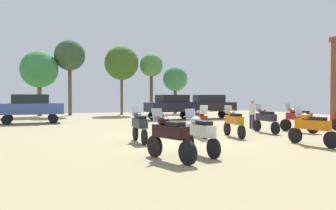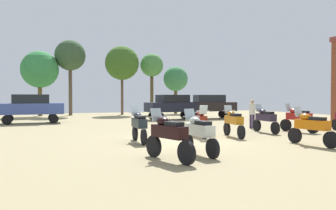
# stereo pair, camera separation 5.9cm
# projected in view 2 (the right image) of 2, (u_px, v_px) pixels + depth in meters

# --- Properties ---
(ground_plane) EXTENTS (44.00, 52.00, 0.02)m
(ground_plane) POSITION_uv_depth(u_px,v_px,m) (181.00, 140.00, 14.22)
(ground_plane) COLOR #988962
(motorcycle_1) EXTENTS (0.82, 2.14, 1.49)m
(motorcycle_1) POSITION_uv_depth(u_px,v_px,m) (168.00, 135.00, 9.64)
(motorcycle_1) COLOR black
(motorcycle_1) RESTS_ON ground
(motorcycle_3) EXTENTS (0.62, 2.20, 1.46)m
(motorcycle_3) POSITION_uv_depth(u_px,v_px,m) (199.00, 121.00, 15.41)
(motorcycle_3) COLOR black
(motorcycle_3) RESTS_ON ground
(motorcycle_4) EXTENTS (0.62, 2.14, 1.44)m
(motorcycle_4) POSITION_uv_depth(u_px,v_px,m) (199.00, 132.00, 10.66)
(motorcycle_4) COLOR black
(motorcycle_4) RESTS_ON ground
(motorcycle_5) EXTENTS (0.81, 2.13, 1.47)m
(motorcycle_5) POSITION_uv_depth(u_px,v_px,m) (298.00, 118.00, 17.47)
(motorcycle_5) COLOR black
(motorcycle_5) RESTS_ON ground
(motorcycle_6) EXTENTS (0.62, 2.08, 1.44)m
(motorcycle_6) POSITION_uv_depth(u_px,v_px,m) (139.00, 125.00, 13.54)
(motorcycle_6) COLOR black
(motorcycle_6) RESTS_ON ground
(motorcycle_8) EXTENTS (0.62, 2.20, 1.45)m
(motorcycle_8) POSITION_uv_depth(u_px,v_px,m) (265.00, 119.00, 17.19)
(motorcycle_8) COLOR black
(motorcycle_8) RESTS_ON ground
(motorcycle_9) EXTENTS (0.65, 2.17, 1.44)m
(motorcycle_9) POSITION_uv_depth(u_px,v_px,m) (233.00, 121.00, 15.37)
(motorcycle_9) COLOR black
(motorcycle_9) RESTS_ON ground
(motorcycle_11) EXTENTS (0.65, 2.22, 1.44)m
(motorcycle_11) POSITION_uv_depth(u_px,v_px,m) (311.00, 127.00, 12.64)
(motorcycle_11) COLOR black
(motorcycle_11) RESTS_ON ground
(car_2) EXTENTS (4.47, 2.24, 2.00)m
(car_2) POSITION_uv_depth(u_px,v_px,m) (173.00, 105.00, 27.21)
(car_2) COLOR black
(car_2) RESTS_ON ground
(car_3) EXTENTS (4.33, 1.86, 2.00)m
(car_3) POSITION_uv_depth(u_px,v_px,m) (31.00, 106.00, 23.34)
(car_3) COLOR black
(car_3) RESTS_ON ground
(car_4) EXTENTS (4.49, 2.32, 2.00)m
(car_4) POSITION_uv_depth(u_px,v_px,m) (209.00, 105.00, 28.41)
(car_4) COLOR black
(car_4) RESTS_ON ground
(person_1) EXTENTS (0.39, 0.39, 1.67)m
(person_1) POSITION_uv_depth(u_px,v_px,m) (252.00, 112.00, 19.59)
(person_1) COLOR #32244D
(person_1) RESTS_ON ground
(tree_2) EXTENTS (2.47, 2.47, 6.50)m
(tree_2) POSITION_uv_depth(u_px,v_px,m) (152.00, 66.00, 36.27)
(tree_2) COLOR #4D4124
(tree_2) RESTS_ON ground
(tree_4) EXTENTS (3.51, 3.51, 7.09)m
(tree_4) POSITION_uv_depth(u_px,v_px,m) (122.00, 63.00, 34.76)
(tree_4) COLOR brown
(tree_4) RESTS_ON ground
(tree_5) EXTENTS (3.01, 3.01, 7.45)m
(tree_5) POSITION_uv_depth(u_px,v_px,m) (70.00, 56.00, 33.25)
(tree_5) COLOR brown
(tree_5) RESTS_ON ground
(tree_6) EXTENTS (3.53, 3.53, 6.23)m
(tree_6) POSITION_uv_depth(u_px,v_px,m) (40.00, 70.00, 32.19)
(tree_6) COLOR brown
(tree_6) RESTS_ON ground
(tree_8) EXTENTS (2.72, 2.72, 5.19)m
(tree_8) POSITION_uv_depth(u_px,v_px,m) (176.00, 79.00, 37.38)
(tree_8) COLOR brown
(tree_8) RESTS_ON ground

